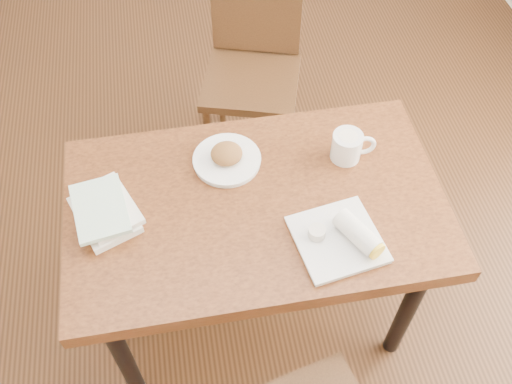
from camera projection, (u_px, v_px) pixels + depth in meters
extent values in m
cube|color=#472814|center=(256.00, 306.00, 2.43)|extent=(4.00, 5.00, 0.01)
cube|color=brown|center=(256.00, 207.00, 1.85)|extent=(1.22, 0.74, 0.06)
cylinder|color=black|center=(123.00, 355.00, 1.93)|extent=(0.06, 0.06, 0.69)
cylinder|color=black|center=(408.00, 308.00, 2.04)|extent=(0.06, 0.06, 0.69)
cylinder|color=black|center=(118.00, 226.00, 2.25)|extent=(0.06, 0.06, 0.69)
cylinder|color=black|center=(365.00, 191.00, 2.36)|extent=(0.06, 0.06, 0.69)
cylinder|color=#452A13|center=(292.00, 97.00, 2.87)|extent=(0.04, 0.04, 0.45)
cylinder|color=#452A13|center=(221.00, 91.00, 2.90)|extent=(0.04, 0.04, 0.45)
cylinder|color=#452A13|center=(285.00, 150.00, 2.66)|extent=(0.04, 0.04, 0.45)
cylinder|color=#452A13|center=(209.00, 143.00, 2.68)|extent=(0.04, 0.04, 0.45)
cube|color=#452A13|center=(251.00, 81.00, 2.58)|extent=(0.52, 0.52, 0.04)
cube|color=#452A13|center=(257.00, 7.00, 2.49)|extent=(0.39, 0.16, 0.45)
cylinder|color=white|center=(227.00, 161.00, 1.92)|extent=(0.23, 0.23, 0.01)
cylinder|color=white|center=(227.00, 159.00, 1.91)|extent=(0.23, 0.23, 0.01)
ellipsoid|color=#B27538|center=(227.00, 154.00, 1.89)|extent=(0.13, 0.13, 0.06)
cylinder|color=white|center=(347.00, 146.00, 1.90)|extent=(0.10, 0.10, 0.10)
torus|color=white|center=(364.00, 145.00, 1.90)|extent=(0.08, 0.02, 0.08)
cylinder|color=tan|center=(348.00, 137.00, 1.86)|extent=(0.09, 0.09, 0.01)
cylinder|color=#F2E5CC|center=(348.00, 136.00, 1.86)|extent=(0.06, 0.06, 0.00)
cube|color=white|center=(337.00, 240.00, 1.73)|extent=(0.28, 0.28, 0.01)
cube|color=white|center=(338.00, 238.00, 1.72)|extent=(0.29, 0.29, 0.01)
cylinder|color=white|center=(357.00, 233.00, 1.69)|extent=(0.13, 0.17, 0.06)
cylinder|color=yellow|center=(376.00, 250.00, 1.65)|extent=(0.06, 0.05, 0.06)
cylinder|color=silver|center=(317.00, 232.00, 1.71)|extent=(0.05, 0.05, 0.03)
cylinder|color=red|center=(317.00, 230.00, 1.70)|extent=(0.05, 0.05, 0.01)
cube|color=white|center=(105.00, 215.00, 1.78)|extent=(0.23, 0.27, 0.02)
cube|color=silver|center=(107.00, 207.00, 1.77)|extent=(0.23, 0.27, 0.02)
cube|color=#89CDA6|center=(100.00, 209.00, 1.74)|extent=(0.19, 0.25, 0.02)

